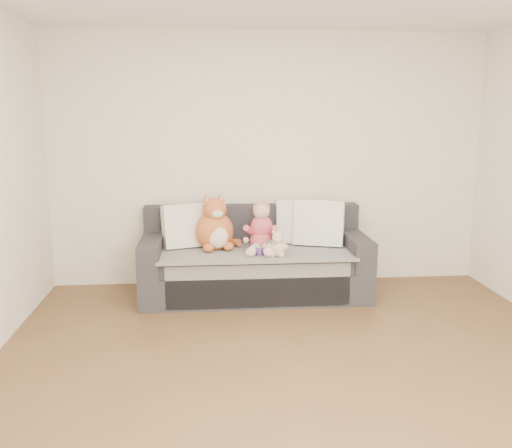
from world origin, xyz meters
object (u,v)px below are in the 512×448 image
Objects in this scene: sofa at (254,264)px; plush_cat at (215,228)px; sippy_cup at (259,250)px; toddler at (261,229)px; teddy_bear at (278,246)px.

plush_cat is at bearing -179.95° from sofa.
sippy_cup is at bearing -51.20° from plush_cat.
toddler is 0.32m from teddy_bear.
toddler is 1.96× the size of teddy_bear.
sofa is at bearing 136.48° from teddy_bear.
sofa is 0.53m from plush_cat.
teddy_bear is at bearing -62.35° from sofa.
toddler reaches higher than sippy_cup.
plush_cat is at bearing 142.85° from sippy_cup.
sippy_cup is at bearing -85.81° from sofa.
toddler is (0.06, -0.08, 0.36)m from sofa.
plush_cat reaches higher than toddler.
sofa is 3.86× the size of plush_cat.
teddy_bear is (0.13, -0.28, -0.10)m from toddler.
toddler is at bearing -24.37° from plush_cat.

